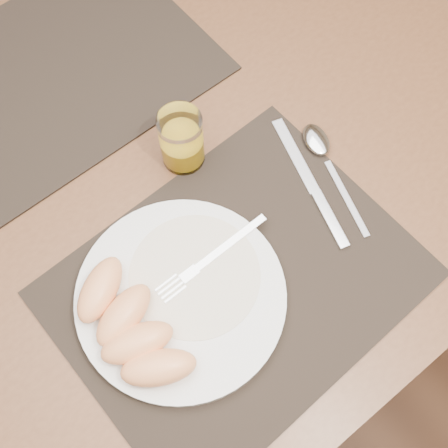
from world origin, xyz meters
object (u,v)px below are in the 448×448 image
(plate, at_px, (181,297))
(fork, at_px, (204,263))
(table, at_px, (155,190))
(placemat_far, at_px, (59,71))
(knife, at_px, (315,192))
(juice_glass, at_px, (182,142))
(spoon, at_px, (321,148))
(placemat_near, at_px, (236,283))

(plate, height_order, fork, fork)
(table, distance_m, placemat_far, 0.24)
(placemat_far, bearing_deg, knife, -66.98)
(table, xyz_separation_m, knife, (0.16, -0.19, 0.09))
(knife, height_order, juice_glass, juice_glass)
(plate, bearing_deg, spoon, 10.82)
(table, height_order, fork, fork)
(fork, bearing_deg, spoon, 9.47)
(table, bearing_deg, spoon, -33.47)
(spoon, bearing_deg, fork, -170.53)
(spoon, xyz_separation_m, juice_glass, (-0.16, 0.11, 0.04))
(plate, bearing_deg, fork, 17.25)
(table, distance_m, placemat_near, 0.24)
(fork, xyz_separation_m, knife, (0.19, -0.01, -0.02))
(table, distance_m, juice_glass, 0.14)
(placemat_near, xyz_separation_m, juice_glass, (0.06, 0.20, 0.04))
(placemat_far, bearing_deg, spoon, -57.85)
(spoon, relative_size, juice_glass, 2.05)
(placemat_near, distance_m, placemat_far, 0.44)
(table, bearing_deg, plate, -113.23)
(table, distance_m, fork, 0.21)
(knife, relative_size, juice_glass, 2.34)
(spoon, distance_m, juice_glass, 0.20)
(table, relative_size, spoon, 7.40)
(fork, bearing_deg, table, 79.27)
(table, bearing_deg, knife, -49.98)
(placemat_far, height_order, juice_glass, juice_glass)
(fork, bearing_deg, juice_glass, 62.81)
(placemat_near, bearing_deg, table, 86.51)
(table, relative_size, knife, 6.49)
(plate, bearing_deg, juice_glass, 52.79)
(table, relative_size, fork, 8.01)
(placemat_near, relative_size, plate, 1.67)
(fork, distance_m, juice_glass, 0.17)
(placemat_far, bearing_deg, placemat_near, -89.58)
(placemat_far, relative_size, knife, 2.08)
(plate, distance_m, juice_glass, 0.21)
(plate, xyz_separation_m, spoon, (0.29, 0.06, -0.00))
(plate, distance_m, fork, 0.05)
(knife, xyz_separation_m, spoon, (0.05, 0.05, 0.00))
(placemat_far, distance_m, juice_glass, 0.26)
(placemat_near, height_order, fork, fork)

